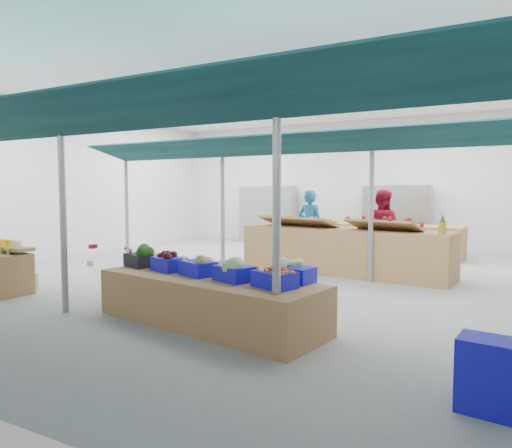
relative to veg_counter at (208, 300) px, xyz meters
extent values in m
plane|color=slate|center=(-1.24, 3.50, -0.33)|extent=(13.00, 13.00, 0.00)
plane|color=silver|center=(-1.24, 3.50, 3.87)|extent=(13.00, 13.00, 0.00)
plane|color=silver|center=(-1.24, 10.00, 1.77)|extent=(12.00, 0.00, 12.00)
plane|color=silver|center=(-7.24, 3.50, 1.77)|extent=(0.00, 13.00, 13.00)
cylinder|color=gray|center=(-5.24, 4.00, 1.17)|extent=(0.10, 0.10, 3.00)
cylinder|color=gray|center=(-2.24, -0.50, 1.17)|extent=(0.10, 0.10, 3.00)
cylinder|color=gray|center=(-2.24, 4.00, 1.17)|extent=(0.10, 0.10, 3.00)
cylinder|color=gray|center=(1.26, -0.50, 1.17)|extent=(0.10, 0.10, 3.00)
cylinder|color=gray|center=(1.26, 4.00, 1.17)|extent=(0.10, 0.10, 3.00)
cylinder|color=gray|center=(-0.49, -0.50, 2.52)|extent=(10.00, 0.06, 0.06)
cylinder|color=gray|center=(-0.49, 4.00, 2.52)|extent=(10.00, 0.06, 0.06)
cube|color=black|center=(-0.49, -1.15, 2.45)|extent=(9.50, 1.28, 0.30)
cube|color=black|center=(-0.49, 0.15, 2.45)|extent=(9.50, 1.28, 0.30)
cube|color=black|center=(-0.49, 3.35, 2.45)|extent=(9.50, 1.28, 0.30)
cube|color=black|center=(-0.49, 4.65, 2.45)|extent=(9.50, 1.28, 0.30)
cube|color=#B23F33|center=(-3.74, 9.50, 0.67)|extent=(2.00, 0.50, 2.00)
cube|color=#B23F33|center=(0.76, 9.50, 0.67)|extent=(2.00, 0.50, 2.00)
cube|color=#997247|center=(-4.59, 0.07, 0.47)|extent=(1.65, 0.45, 0.06)
cube|color=brown|center=(0.00, 0.00, 0.00)|extent=(3.51, 1.71, 0.65)
cube|color=brown|center=(0.48, 4.71, 0.17)|extent=(4.79, 1.70, 1.00)
cube|color=brown|center=(0.30, 8.00, 0.13)|extent=(5.10, 1.42, 0.91)
cube|color=#1211BD|center=(3.47, -1.05, -0.02)|extent=(0.56, 0.43, 0.62)
imported|color=#165F93|center=(-0.72, 5.81, 0.61)|extent=(0.73, 0.53, 1.87)
imported|color=maroon|center=(1.08, 5.81, 0.61)|extent=(0.99, 0.82, 1.87)
cube|color=black|center=(-1.42, 0.26, 0.43)|extent=(0.59, 0.50, 0.20)
cube|color=white|center=(-1.50, 0.05, 0.59)|extent=(0.08, 0.04, 0.06)
cube|color=#1211BD|center=(-0.78, 0.14, 0.43)|extent=(0.59, 0.50, 0.20)
cube|color=white|center=(-0.86, -0.06, 0.59)|extent=(0.08, 0.04, 0.06)
cube|color=#1211BD|center=(-0.18, 0.03, 0.43)|extent=(0.59, 0.50, 0.20)
cube|color=white|center=(-0.26, -0.17, 0.59)|extent=(0.08, 0.04, 0.06)
cube|color=#1211BD|center=(0.46, -0.08, 0.43)|extent=(0.59, 0.50, 0.20)
cube|color=white|center=(0.38, -0.29, 0.59)|extent=(0.08, 0.04, 0.06)
cube|color=#1211BD|center=(1.10, -0.20, 0.43)|extent=(0.59, 0.50, 0.20)
cube|color=white|center=(1.03, -0.41, 0.59)|extent=(0.08, 0.04, 0.06)
sphere|color=brown|center=(-1.58, 0.17, 0.57)|extent=(0.09, 0.09, 0.09)
sphere|color=brown|center=(-1.63, 0.15, 0.61)|extent=(0.06, 0.06, 0.06)
cylinder|color=red|center=(-1.22, -0.87, 0.77)|extent=(0.12, 0.12, 0.05)
cube|color=white|center=(-1.22, -0.93, 0.55)|extent=(0.10, 0.01, 0.07)
cube|color=#997247|center=(-0.64, 4.74, 0.80)|extent=(2.01, 1.14, 0.26)
cube|color=#997247|center=(1.41, 4.47, 0.80)|extent=(1.62, 1.04, 0.26)
cylinder|color=#8C6019|center=(2.57, 4.32, 0.79)|extent=(0.14, 0.14, 0.22)
cone|color=#26661E|center=(2.57, 4.32, 0.98)|extent=(0.12, 0.12, 0.18)
cube|color=#1211BD|center=(1.18, 0.21, 0.43)|extent=(0.56, 0.44, 0.20)
cube|color=white|center=(1.14, 0.00, 0.59)|extent=(0.08, 0.02, 0.06)
camera|label=1|loc=(3.43, -5.17, 1.48)|focal=32.00mm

